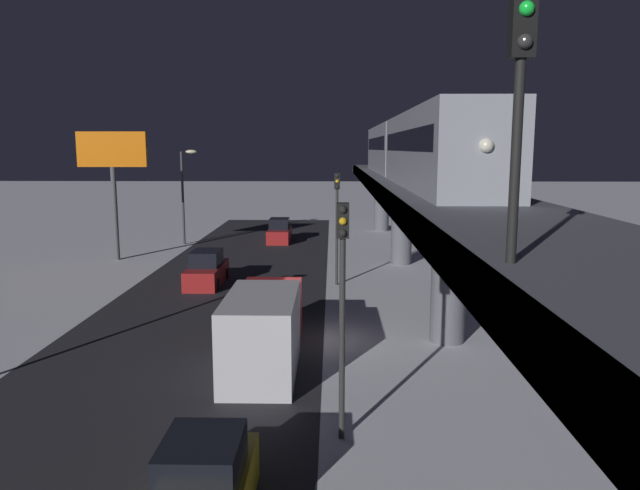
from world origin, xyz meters
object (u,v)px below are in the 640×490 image
at_px(sedan_red_2, 279,232).
at_px(delivery_van, 265,328).
at_px(subway_train, 410,148).
at_px(sedan_red, 207,271).
at_px(traffic_light_near, 342,287).
at_px(traffic_light_mid, 337,212).
at_px(rail_signal, 520,84).
at_px(commercial_billboard, 112,162).

distance_m(sedan_red_2, delivery_van, 29.24).
bearing_deg(subway_train, sedan_red, 14.24).
height_order(traffic_light_near, traffic_light_mid, same).
bearing_deg(sedan_red, rail_signal, 112.09).
relative_size(rail_signal, sedan_red, 0.85).
height_order(sedan_red_2, commercial_billboard, commercial_billboard).
distance_m(traffic_light_mid, commercial_billboard, 17.42).
distance_m(rail_signal, sedan_red_2, 42.28).
relative_size(subway_train, sedan_red_2, 8.61).
height_order(sedan_red_2, delivery_van, delivery_van).
xyz_separation_m(subway_train, traffic_light_mid, (4.42, 3.01, -3.58)).
relative_size(rail_signal, traffic_light_mid, 0.62).
bearing_deg(subway_train, traffic_light_mid, 34.31).
distance_m(sedan_red_2, commercial_billboard, 14.95).
xyz_separation_m(subway_train, rail_signal, (1.89, 27.74, 0.95)).
xyz_separation_m(sedan_red, traffic_light_near, (-7.50, 18.70, 3.41)).
height_order(delivery_van, traffic_light_mid, traffic_light_mid).
bearing_deg(rail_signal, sedan_red, -67.91).
height_order(delivery_van, traffic_light_near, traffic_light_near).
xyz_separation_m(rail_signal, commercial_billboard, (17.95, -32.39, -1.90)).
bearing_deg(traffic_light_near, rail_signal, 112.82).
xyz_separation_m(sedan_red, commercial_billboard, (7.92, -7.67, 6.04)).
bearing_deg(traffic_light_mid, subway_train, -145.69).
height_order(sedan_red, delivery_van, delivery_van).
bearing_deg(commercial_billboard, delivery_van, 121.62).
distance_m(subway_train, sedan_red, 14.14).
bearing_deg(subway_train, traffic_light_near, 78.51).
bearing_deg(commercial_billboard, traffic_light_near, 120.32).
relative_size(sedan_red_2, traffic_light_near, 0.67).
distance_m(sedan_red_2, traffic_light_near, 35.35).
xyz_separation_m(subway_train, commercial_billboard, (19.84, -4.64, -0.95)).
height_order(subway_train, rail_signal, rail_signal).
height_order(sedan_red, commercial_billboard, commercial_billboard).
bearing_deg(sedan_red_2, rail_signal, -79.97).
relative_size(rail_signal, commercial_billboard, 0.45).
relative_size(sedan_red, commercial_billboard, 0.53).
relative_size(rail_signal, traffic_light_near, 0.62).
bearing_deg(sedan_red, traffic_light_mid, -179.92).
height_order(subway_train, delivery_van, subway_train).
xyz_separation_m(sedan_red_2, commercial_billboard, (10.72, 8.51, 6.03)).
distance_m(subway_train, traffic_light_mid, 6.44).
xyz_separation_m(rail_signal, traffic_light_mid, (2.53, -24.73, -4.53)).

